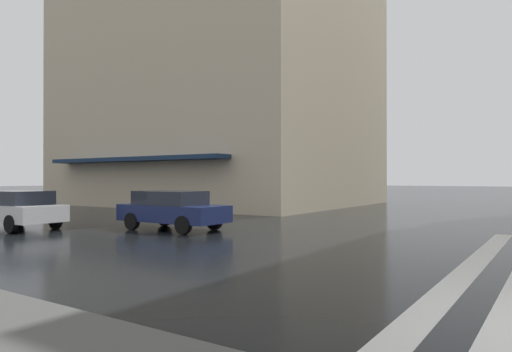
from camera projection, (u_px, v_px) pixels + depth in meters
The scene contains 3 objects.
haussmann_block_mid at pixel (221, 34), 34.65m from camera, with size 17.39×20.03×25.98m.
car_white at pixel (16, 208), 17.02m from camera, with size 1.85×4.10×1.41m.
car_navy at pixel (172, 209), 16.74m from camera, with size 1.85×4.10×1.41m.
Camera 1 is at (-6.75, 0.27, 1.87)m, focal length 32.33 mm.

